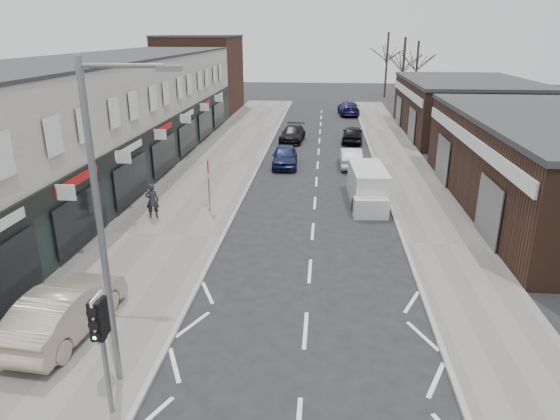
% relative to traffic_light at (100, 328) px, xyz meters
% --- Properties ---
extents(ground, '(160.00, 160.00, 0.00)m').
position_rel_traffic_light_xyz_m(ground, '(4.40, 2.02, -2.41)').
color(ground, black).
rests_on(ground, ground).
extents(pavement_left, '(5.50, 64.00, 0.12)m').
position_rel_traffic_light_xyz_m(pavement_left, '(-2.35, 24.02, -2.35)').
color(pavement_left, slate).
rests_on(pavement_left, ground).
extents(pavement_right, '(3.50, 64.00, 0.12)m').
position_rel_traffic_light_xyz_m(pavement_right, '(10.15, 24.02, -2.35)').
color(pavement_right, slate).
rests_on(pavement_right, ground).
extents(shop_terrace_left, '(8.00, 41.00, 7.10)m').
position_rel_traffic_light_xyz_m(shop_terrace_left, '(-9.10, 21.52, 1.14)').
color(shop_terrace_left, beige).
rests_on(shop_terrace_left, ground).
extents(brick_block_far, '(8.00, 10.00, 8.00)m').
position_rel_traffic_light_xyz_m(brick_block_far, '(-9.10, 47.02, 1.59)').
color(brick_block_far, '#482A1F').
rests_on(brick_block_far, ground).
extents(right_unit_far, '(10.00, 16.00, 4.50)m').
position_rel_traffic_light_xyz_m(right_unit_far, '(16.90, 36.02, -0.16)').
color(right_unit_far, '#362218').
rests_on(right_unit_far, ground).
extents(tree_far_a, '(3.60, 3.60, 8.00)m').
position_rel_traffic_light_xyz_m(tree_far_a, '(13.40, 50.02, -2.41)').
color(tree_far_a, '#382D26').
rests_on(tree_far_a, ground).
extents(tree_far_b, '(3.60, 3.60, 7.50)m').
position_rel_traffic_light_xyz_m(tree_far_b, '(15.90, 56.02, -2.41)').
color(tree_far_b, '#382D26').
rests_on(tree_far_b, ground).
extents(tree_far_c, '(3.60, 3.60, 8.50)m').
position_rel_traffic_light_xyz_m(tree_far_c, '(12.90, 62.02, -2.41)').
color(tree_far_c, '#382D26').
rests_on(tree_far_c, ground).
extents(traffic_light, '(0.28, 0.60, 3.10)m').
position_rel_traffic_light_xyz_m(traffic_light, '(0.00, 0.00, 0.00)').
color(traffic_light, slate).
rests_on(traffic_light, pavement_left).
extents(street_lamp, '(2.23, 0.22, 8.00)m').
position_rel_traffic_light_xyz_m(street_lamp, '(-0.13, 1.22, 2.20)').
color(street_lamp, slate).
rests_on(street_lamp, pavement_left).
extents(warning_sign, '(0.12, 0.80, 2.70)m').
position_rel_traffic_light_xyz_m(warning_sign, '(-0.76, 14.02, -0.21)').
color(warning_sign, slate).
rests_on(warning_sign, pavement_left).
extents(white_van, '(1.96, 4.96, 1.89)m').
position_rel_traffic_light_xyz_m(white_van, '(7.15, 16.27, -1.52)').
color(white_van, silver).
rests_on(white_van, ground).
extents(sedan_on_pavement, '(1.98, 4.72, 1.52)m').
position_rel_traffic_light_xyz_m(sedan_on_pavement, '(-2.63, 3.10, -1.54)').
color(sedan_on_pavement, '#A19381').
rests_on(sedan_on_pavement, pavement_left).
extents(pedestrian, '(0.70, 0.54, 1.70)m').
position_rel_traffic_light_xyz_m(pedestrian, '(-3.28, 12.78, -1.44)').
color(pedestrian, black).
rests_on(pedestrian, pavement_left).
extents(parked_car_left_a, '(1.84, 4.16, 1.39)m').
position_rel_traffic_light_xyz_m(parked_car_left_a, '(2.20, 23.49, -1.72)').
color(parked_car_left_a, '#151D42').
rests_on(parked_car_left_a, ground).
extents(parked_car_left_b, '(2.13, 4.51, 1.27)m').
position_rel_traffic_light_xyz_m(parked_car_left_b, '(2.18, 31.56, -1.78)').
color(parked_car_left_b, black).
rests_on(parked_car_left_b, ground).
extents(parked_car_right_a, '(1.40, 3.91, 1.28)m').
position_rel_traffic_light_xyz_m(parked_car_right_a, '(6.60, 23.80, -1.77)').
color(parked_car_right_a, silver).
rests_on(parked_car_right_a, ground).
extents(parked_car_right_b, '(1.94, 4.14, 1.37)m').
position_rel_traffic_light_xyz_m(parked_car_right_b, '(7.08, 31.65, -1.73)').
color(parked_car_right_b, black).
rests_on(parked_car_right_b, ground).
extents(parked_car_right_c, '(2.38, 5.15, 1.46)m').
position_rel_traffic_light_xyz_m(parked_car_right_c, '(7.31, 45.99, -1.69)').
color(parked_car_right_c, '#151542').
rests_on(parked_car_right_c, ground).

